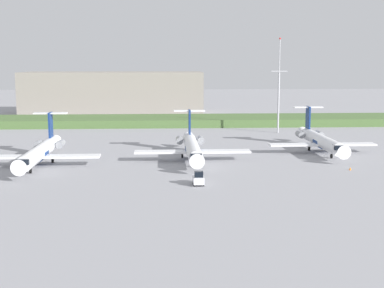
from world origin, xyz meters
TOP-DOWN VIEW (x-y plane):
  - ground_plane at (0.00, 30.00)m, footprint 500.00×500.00m
  - grass_berm at (0.00, 68.07)m, footprint 320.00×20.00m
  - regional_jet_nearest at (-29.06, 3.28)m, footprint 22.81×31.00m
  - regional_jet_second at (-0.02, 7.31)m, footprint 22.81×31.00m
  - regional_jet_third at (28.23, 15.02)m, footprint 22.81×31.00m
  - antenna_mast at (25.75, 46.74)m, footprint 4.40×0.50m
  - distant_hangar at (-24.21, 105.56)m, footprint 66.14×23.42m
  - baggage_tug at (-0.24, -15.33)m, footprint 1.72×3.20m
  - safety_cone_front_marker at (27.89, -5.02)m, footprint 0.44×0.44m

SIDE VIEW (x-z plane):
  - ground_plane at x=0.00m, z-range 0.00..0.00m
  - safety_cone_front_marker at x=27.89m, z-range 0.00..0.55m
  - baggage_tug at x=-0.24m, z-range -0.15..2.15m
  - grass_berm at x=0.00m, z-range 0.00..2.34m
  - regional_jet_nearest at x=-29.06m, z-range -1.96..7.04m
  - regional_jet_second at x=-0.02m, z-range -1.96..7.04m
  - regional_jet_third at x=28.23m, z-range -1.96..7.04m
  - distant_hangar at x=-24.21m, z-range 0.00..15.52m
  - antenna_mast at x=25.75m, z-range -2.23..23.49m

